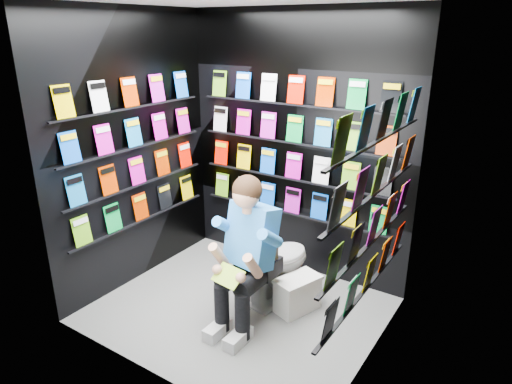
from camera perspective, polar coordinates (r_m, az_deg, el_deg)
The scene contains 13 objects.
floor at distance 4.27m, azimuth -2.21°, elevation -14.47°, with size 2.40×2.40×0.00m, color slate.
wall_back at distance 4.51m, azimuth 4.98°, elevation 5.60°, with size 2.40×0.04×2.60m, color black.
wall_front at distance 2.99m, azimuth -13.72°, elevation -2.44°, with size 2.40×0.04×2.60m, color black.
wall_left at distance 4.48m, azimuth -15.10°, elevation 4.87°, with size 0.04×2.00×2.60m, color black.
wall_right at distance 3.18m, azimuth 15.38°, elevation -1.21°, with size 0.04×2.00×2.60m, color black.
comics_back at distance 4.48m, azimuth 4.80°, elevation 5.58°, with size 2.10×0.06×1.37m, color #BB3311, non-canonical shape.
comics_left at distance 4.45m, azimuth -14.85°, elevation 4.89°, with size 0.06×1.70×1.37m, color #BB3311, non-canonical shape.
comics_right at distance 3.19m, azimuth 14.88°, elevation -1.02°, with size 0.06×1.70×1.37m, color #BB3311, non-canonical shape.
toilet at distance 4.26m, azimuth 2.50°, elevation -8.76°, with size 0.42×0.75×0.73m, color silver.
longbox at distance 4.20m, azimuth 5.19°, elevation -12.74°, with size 0.22×0.39×0.30m, color white.
longbox_lid at distance 4.11m, azimuth 5.26°, elevation -10.84°, with size 0.24×0.41×0.03m, color white.
reader at distance 3.78m, azimuth -0.39°, elevation -5.55°, with size 0.54×0.79×1.45m, color blue, non-canonical shape.
held_comic at distance 3.62m, azimuth -3.50°, elevation -10.43°, with size 0.25×0.01×0.17m, color green.
Camera 1 is at (2.07, -2.86, 2.40)m, focal length 32.00 mm.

